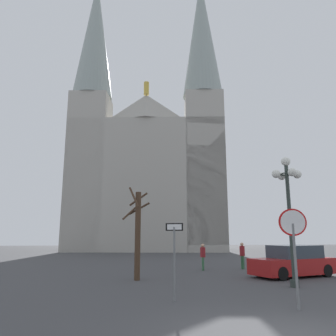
{
  "coord_description": "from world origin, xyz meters",
  "views": [
    {
      "loc": [
        -3.27,
        -7.02,
        2.15
      ],
      "look_at": [
        -0.27,
        19.33,
        7.53
      ],
      "focal_mm": 35.0,
      "sensor_mm": 36.0,
      "label": 1
    }
  ],
  "objects_px": {
    "cathedral": "(148,155)",
    "pedestrian_walking": "(203,254)",
    "stop_sign": "(294,237)",
    "street_lamp": "(288,196)",
    "bare_tree": "(137,231)",
    "parked_car_near_red": "(293,262)",
    "one_way_arrow_sign": "(174,252)",
    "pedestrian_standing": "(242,253)"
  },
  "relations": [
    {
      "from": "street_lamp",
      "to": "one_way_arrow_sign",
      "type": "bearing_deg",
      "value": -155.99
    },
    {
      "from": "cathedral",
      "to": "pedestrian_walking",
      "type": "relative_size",
      "value": 25.73
    },
    {
      "from": "stop_sign",
      "to": "pedestrian_walking",
      "type": "height_order",
      "value": "stop_sign"
    },
    {
      "from": "cathedral",
      "to": "stop_sign",
      "type": "relative_size",
      "value": 13.9
    },
    {
      "from": "bare_tree",
      "to": "street_lamp",
      "type": "bearing_deg",
      "value": -24.05
    },
    {
      "from": "stop_sign",
      "to": "bare_tree",
      "type": "bearing_deg",
      "value": 123.75
    },
    {
      "from": "one_way_arrow_sign",
      "to": "street_lamp",
      "type": "relative_size",
      "value": 0.46
    },
    {
      "from": "one_way_arrow_sign",
      "to": "bare_tree",
      "type": "distance_m",
      "value": 5.43
    },
    {
      "from": "one_way_arrow_sign",
      "to": "parked_car_near_red",
      "type": "bearing_deg",
      "value": 38.74
    },
    {
      "from": "pedestrian_standing",
      "to": "one_way_arrow_sign",
      "type": "bearing_deg",
      "value": -120.4
    },
    {
      "from": "one_way_arrow_sign",
      "to": "parked_car_near_red",
      "type": "xyz_separation_m",
      "value": [
        6.95,
        5.58,
        -0.85
      ]
    },
    {
      "from": "stop_sign",
      "to": "one_way_arrow_sign",
      "type": "height_order",
      "value": "stop_sign"
    },
    {
      "from": "cathedral",
      "to": "bare_tree",
      "type": "distance_m",
      "value": 30.16
    },
    {
      "from": "cathedral",
      "to": "pedestrian_standing",
      "type": "bearing_deg",
      "value": -78.38
    },
    {
      "from": "bare_tree",
      "to": "pedestrian_walking",
      "type": "bearing_deg",
      "value": 43.03
    },
    {
      "from": "pedestrian_walking",
      "to": "cathedral",
      "type": "bearing_deg",
      "value": 95.23
    },
    {
      "from": "cathedral",
      "to": "pedestrian_walking",
      "type": "height_order",
      "value": "cathedral"
    },
    {
      "from": "cathedral",
      "to": "stop_sign",
      "type": "bearing_deg",
      "value": -85.59
    },
    {
      "from": "street_lamp",
      "to": "pedestrian_walking",
      "type": "height_order",
      "value": "street_lamp"
    },
    {
      "from": "street_lamp",
      "to": "parked_car_near_red",
      "type": "relative_size",
      "value": 1.15
    },
    {
      "from": "bare_tree",
      "to": "parked_car_near_red",
      "type": "bearing_deg",
      "value": 2.25
    },
    {
      "from": "stop_sign",
      "to": "street_lamp",
      "type": "xyz_separation_m",
      "value": [
        1.91,
        3.93,
        1.7
      ]
    },
    {
      "from": "cathedral",
      "to": "parked_car_near_red",
      "type": "xyz_separation_m",
      "value": [
        6.22,
        -27.81,
        -12.27
      ]
    },
    {
      "from": "street_lamp",
      "to": "pedestrian_standing",
      "type": "distance_m",
      "value": 7.74
    },
    {
      "from": "street_lamp",
      "to": "pedestrian_walking",
      "type": "bearing_deg",
      "value": 109.53
    },
    {
      "from": "stop_sign",
      "to": "parked_car_near_red",
      "type": "distance_m",
      "value": 8.07
    },
    {
      "from": "street_lamp",
      "to": "stop_sign",
      "type": "bearing_deg",
      "value": -115.9
    },
    {
      "from": "stop_sign",
      "to": "cathedral",
      "type": "bearing_deg",
      "value": 94.41
    },
    {
      "from": "street_lamp",
      "to": "parked_car_near_red",
      "type": "bearing_deg",
      "value": 63.25
    },
    {
      "from": "stop_sign",
      "to": "parked_car_near_red",
      "type": "relative_size",
      "value": 0.61
    },
    {
      "from": "bare_tree",
      "to": "pedestrian_walking",
      "type": "xyz_separation_m",
      "value": [
        4.09,
        3.82,
        -1.35
      ]
    },
    {
      "from": "parked_car_near_red",
      "to": "stop_sign",
      "type": "bearing_deg",
      "value": -116.29
    },
    {
      "from": "bare_tree",
      "to": "cathedral",
      "type": "bearing_deg",
      "value": 86.21
    },
    {
      "from": "cathedral",
      "to": "one_way_arrow_sign",
      "type": "relative_size",
      "value": 16.1
    },
    {
      "from": "one_way_arrow_sign",
      "to": "street_lamp",
      "type": "xyz_separation_m",
      "value": [
        5.34,
        2.38,
        2.18
      ]
    },
    {
      "from": "bare_tree",
      "to": "pedestrian_standing",
      "type": "xyz_separation_m",
      "value": [
        6.76,
        4.34,
        -1.31
      ]
    },
    {
      "from": "one_way_arrow_sign",
      "to": "stop_sign",
      "type": "bearing_deg",
      "value": -24.37
    },
    {
      "from": "cathedral",
      "to": "bare_tree",
      "type": "height_order",
      "value": "cathedral"
    },
    {
      "from": "bare_tree",
      "to": "pedestrian_walking",
      "type": "height_order",
      "value": "bare_tree"
    },
    {
      "from": "street_lamp",
      "to": "bare_tree",
      "type": "xyz_separation_m",
      "value": [
        -6.46,
        2.88,
        -1.47
      ]
    },
    {
      "from": "one_way_arrow_sign",
      "to": "pedestrian_standing",
      "type": "relative_size",
      "value": 1.55
    },
    {
      "from": "pedestrian_walking",
      "to": "parked_car_near_red",
      "type": "bearing_deg",
      "value": -41.24
    }
  ]
}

